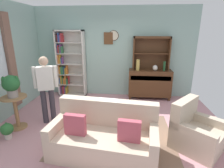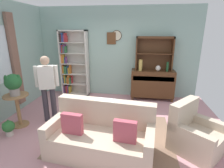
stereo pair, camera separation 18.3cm
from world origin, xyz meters
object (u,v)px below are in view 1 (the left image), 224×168
(couch_floral, at_px, (104,137))
(person_reading, at_px, (46,86))
(sideboard_hutch, at_px, (151,49))
(bottle_wine, at_px, (164,66))
(plant_stand, at_px, (16,109))
(potted_plant_small, at_px, (7,130))
(vase_tall, at_px, (138,65))
(armchair_floral, at_px, (196,133))
(sideboard, at_px, (149,83))
(potted_plant_large, at_px, (11,84))
(vase_round, at_px, (155,68))
(bookshelf, at_px, (69,65))

(couch_floral, xyz_separation_m, person_reading, (-1.44, 0.96, 0.59))
(sideboard_hutch, distance_m, bottle_wine, 0.66)
(plant_stand, relative_size, potted_plant_small, 2.26)
(vase_tall, bearing_deg, armchair_floral, -67.26)
(bottle_wine, distance_m, potted_plant_small, 4.30)
(sideboard, bearing_deg, potted_plant_small, -140.51)
(vase_tall, distance_m, potted_plant_large, 3.38)
(sideboard_hutch, relative_size, plant_stand, 1.48)
(armchair_floral, relative_size, potted_plant_large, 2.27)
(armchair_floral, relative_size, potted_plant_small, 3.29)
(vase_round, distance_m, plant_stand, 3.84)
(sideboard, height_order, potted_plant_small, sideboard)
(sideboard, distance_m, bottle_wine, 0.69)
(sideboard_hutch, distance_m, plant_stand, 3.95)
(vase_tall, bearing_deg, couch_floral, -104.07)
(sideboard, relative_size, bottle_wine, 4.47)
(armchair_floral, bearing_deg, bookshelf, 141.81)
(bottle_wine, bearing_deg, person_reading, -149.59)
(sideboard_hutch, bearing_deg, bookshelf, -179.46)
(armchair_floral, bearing_deg, sideboard_hutch, 103.15)
(vase_tall, distance_m, person_reading, 2.71)
(sideboard_hutch, bearing_deg, sideboard, -90.00)
(bookshelf, bearing_deg, sideboard_hutch, 0.54)
(vase_round, bearing_deg, vase_tall, -178.51)
(vase_tall, xyz_separation_m, plant_stand, (-2.70, -2.01, -0.63))
(potted_plant_small, bearing_deg, couch_floral, -6.51)
(potted_plant_small, xyz_separation_m, person_reading, (0.55, 0.73, 0.71))
(vase_round, bearing_deg, armchair_floral, -78.91)
(potted_plant_large, bearing_deg, armchair_floral, -4.59)
(bookshelf, bearing_deg, vase_round, -3.18)
(couch_floral, xyz_separation_m, potted_plant_small, (-1.99, 0.23, -0.12))
(vase_round, xyz_separation_m, bottle_wine, (0.26, -0.02, 0.06))
(vase_tall, xyz_separation_m, armchair_floral, (0.98, -2.34, -0.80))
(bottle_wine, bearing_deg, vase_tall, 179.34)
(bottle_wine, height_order, potted_plant_small, bottle_wine)
(plant_stand, bearing_deg, armchair_floral, -5.10)
(bottle_wine, bearing_deg, potted_plant_small, -144.83)
(bookshelf, bearing_deg, couch_floral, -61.43)
(vase_round, xyz_separation_m, person_reading, (-2.62, -1.72, -0.10))
(vase_round, xyz_separation_m, potted_plant_small, (-3.18, -2.45, -0.81))
(plant_stand, height_order, person_reading, person_reading)
(armchair_floral, xyz_separation_m, plant_stand, (-3.68, 0.33, 0.17))
(couch_floral, bearing_deg, bottle_wine, 61.38)
(sideboard_hutch, relative_size, vase_round, 6.47)
(plant_stand, bearing_deg, vase_round, 32.17)
(vase_round, relative_size, bottle_wine, 0.58)
(sideboard, distance_m, potted_plant_large, 3.77)
(vase_tall, bearing_deg, bottle_wine, -0.66)
(bottle_wine, xyz_separation_m, person_reading, (-2.88, -1.69, -0.16))
(vase_round, distance_m, person_reading, 3.14)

